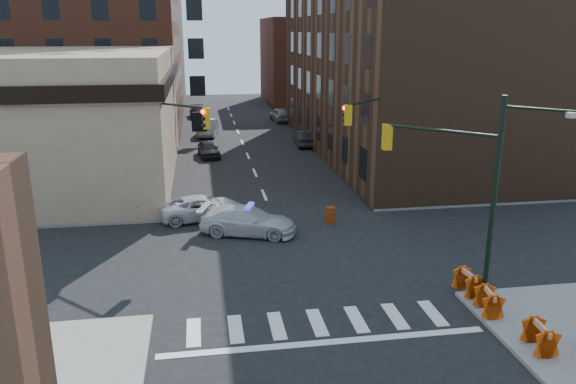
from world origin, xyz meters
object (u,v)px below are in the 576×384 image
object	(u,v)px
parked_car_wnear	(209,149)
parked_car_enear	(304,138)
police_car	(248,221)
parked_car_wfar	(208,128)
barricade_nw_a	(145,210)
pickup	(203,208)
barrel_bank	(176,212)
barricade_se_a	(468,283)
pedestrian_a	(94,206)
pedestrian_b	(74,200)
barrel_road	(330,215)

from	to	relation	value
parked_car_wnear	parked_car_enear	world-z (taller)	parked_car_enear
police_car	parked_car_wfar	size ratio (longest dim) A/B	1.03
barricade_nw_a	pickup	bearing A→B (deg)	-17.99
barrel_bank	police_car	bearing A→B (deg)	-38.48
barrel_bank	barricade_se_a	world-z (taller)	barricade_se_a
parked_car_wnear	parked_car_enear	distance (m)	9.40
parked_car_wnear	pedestrian_a	world-z (taller)	pedestrian_a
parked_car_wnear	barrel_bank	size ratio (longest dim) A/B	4.43
pickup	parked_car_wfar	size ratio (longest dim) A/B	0.98
barricade_se_a	pedestrian_b	bearing A→B (deg)	49.19
barrel_road	barricade_se_a	size ratio (longest dim) A/B	0.75
pickup	parked_car_wfar	bearing A→B (deg)	-11.76
parked_car_wfar	barricade_nw_a	distance (m)	26.41
barrel_bank	barricade_se_a	size ratio (longest dim) A/B	0.71
barrel_road	barrel_bank	bearing A→B (deg)	166.42
parked_car_enear	barricade_nw_a	distance (m)	23.25
parked_car_enear	barrel_road	xyz separation A→B (m)	(-2.52, -21.57, -0.23)
barrel_road	barrel_bank	distance (m)	8.73
police_car	parked_car_wfar	bearing A→B (deg)	21.47
pedestrian_a	barrel_road	bearing A→B (deg)	-9.65
pickup	barricade_se_a	size ratio (longest dim) A/B	3.84
barrel_road	pedestrian_b	bearing A→B (deg)	168.07
police_car	barrel_bank	bearing A→B (deg)	70.07
police_car	pedestrian_b	bearing A→B (deg)	85.82
police_car	barrel_bank	size ratio (longest dim) A/B	5.70
pedestrian_b	police_car	bearing A→B (deg)	-44.06
barricade_se_a	parked_car_enear	bearing A→B (deg)	-3.52
parked_car_wnear	barricade_nw_a	distance (m)	16.65
pickup	pedestrian_b	xyz separation A→B (m)	(-7.19, 1.11, 0.48)
pedestrian_b	pedestrian_a	bearing A→B (deg)	-57.30
parked_car_wnear	pedestrian_b	size ratio (longest dim) A/B	1.97
pickup	barricade_nw_a	bearing A→B (deg)	76.44
police_car	barricade_se_a	bearing A→B (deg)	-118.33
parked_car_enear	parked_car_wfar	bearing A→B (deg)	-35.69
police_car	pickup	bearing A→B (deg)	57.47
police_car	parked_car_wnear	distance (m)	19.34
police_car	pickup	world-z (taller)	police_car
parked_car_wfar	barricade_nw_a	size ratio (longest dim) A/B	3.84
barricade_se_a	barricade_nw_a	bearing A→B (deg)	44.10
parked_car_wnear	barrel_road	size ratio (longest dim) A/B	4.17
pickup	pedestrian_a	distance (m)	5.95
barricade_nw_a	parked_car_wnear	bearing A→B (deg)	62.13
parked_car_wfar	parked_car_enear	bearing A→B (deg)	-30.09
barrel_bank	barricade_nw_a	bearing A→B (deg)	178.64
barrel_bank	barrel_road	bearing A→B (deg)	-13.58
parked_car_wnear	parked_car_wfar	size ratio (longest dim) A/B	0.80
parked_car_wfar	pedestrian_a	distance (m)	26.96
parked_car_wfar	pedestrian_a	world-z (taller)	pedestrian_a
pickup	parked_car_enear	xyz separation A→B (m)	(9.50, 19.68, 0.03)
police_car	parked_car_enear	world-z (taller)	police_car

